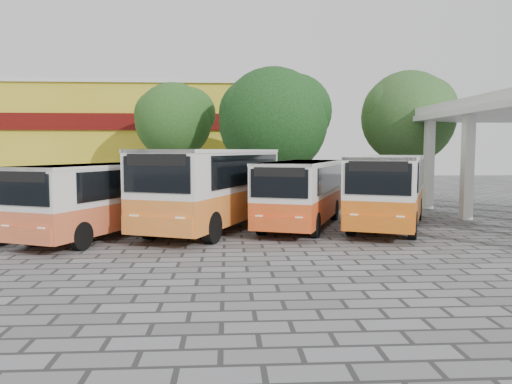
{
  "coord_description": "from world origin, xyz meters",
  "views": [
    {
      "loc": [
        -3.01,
        -15.81,
        3.14
      ],
      "look_at": [
        -1.88,
        3.74,
        1.5
      ],
      "focal_mm": 35.0,
      "sensor_mm": 36.0,
      "label": 1
    }
  ],
  "objects": [
    {
      "name": "ground",
      "position": [
        0.0,
        0.0,
        0.0
      ],
      "size": [
        90.0,
        90.0,
        0.0
      ],
      "primitive_type": "plane",
      "color": "#5C5C5C",
      "rests_on": "ground"
    },
    {
      "name": "shophouse_block",
      "position": [
        -11.0,
        25.99,
        4.16
      ],
      "size": [
        20.4,
        10.4,
        8.3
      ],
      "color": "gold",
      "rests_on": "ground"
    },
    {
      "name": "bus_far_left",
      "position": [
        -7.57,
        2.53,
        1.53
      ],
      "size": [
        4.95,
        7.87,
        2.64
      ],
      "rotation": [
        0.0,
        0.0,
        -0.41
      ],
      "color": "#D75E33",
      "rests_on": "ground"
    },
    {
      "name": "bus_centre_left",
      "position": [
        -3.54,
        3.94,
        1.84
      ],
      "size": [
        5.82,
        9.43,
        3.18
      ],
      "rotation": [
        0.0,
        0.0,
        -0.39
      ],
      "color": "orange",
      "rests_on": "ground"
    },
    {
      "name": "bus_centre_right",
      "position": [
        0.03,
        4.36,
        1.56
      ],
      "size": [
        4.72,
        7.98,
        2.69
      ],
      "rotation": [
        0.0,
        0.0,
        -0.36
      ],
      "color": "#E44E18",
      "rests_on": "ground"
    },
    {
      "name": "bus_far_right",
      "position": [
        3.56,
        4.09,
        1.69
      ],
      "size": [
        5.45,
        8.68,
        2.92
      ],
      "rotation": [
        0.0,
        0.0,
        -0.41
      ],
      "color": "orange",
      "rests_on": "ground"
    },
    {
      "name": "tree_left",
      "position": [
        -6.35,
        16.46,
        5.16
      ],
      "size": [
        5.11,
        4.86,
        7.43
      ],
      "color": "black",
      "rests_on": "ground"
    },
    {
      "name": "tree_middle",
      "position": [
        -0.21,
        13.67,
        5.02
      ],
      "size": [
        6.71,
        6.39,
        8.0
      ],
      "color": "#442B16",
      "rests_on": "ground"
    },
    {
      "name": "tree_right",
      "position": [
        7.87,
        13.69,
        5.28
      ],
      "size": [
        5.81,
        5.53,
        7.87
      ],
      "color": "#32210E",
      "rests_on": "ground"
    },
    {
      "name": "parked_car",
      "position": [
        -11.08,
        2.5,
        0.66
      ],
      "size": [
        3.27,
        5.14,
        1.32
      ],
      "primitive_type": "imported",
      "rotation": [
        0.0,
        0.0,
        -0.24
      ],
      "color": "#292929",
      "rests_on": "ground"
    }
  ]
}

